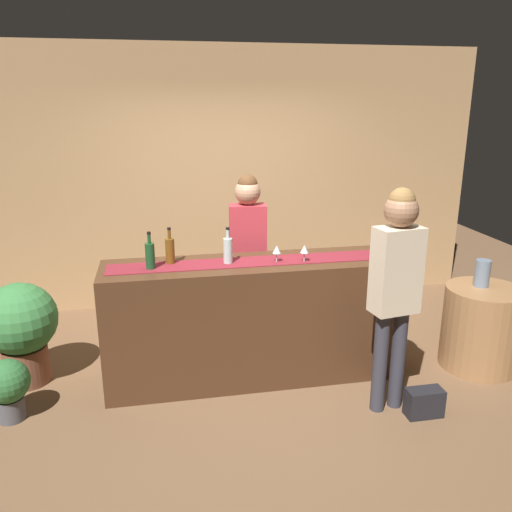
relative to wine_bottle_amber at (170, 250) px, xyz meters
name	(u,v)px	position (x,y,z in m)	size (l,w,h in m)	color
ground_plane	(252,375)	(0.65, -0.08, -1.15)	(10.00, 10.00, 0.00)	brown
back_wall	(221,179)	(0.65, 1.82, 0.30)	(6.00, 0.12, 2.90)	tan
bar_counter	(252,320)	(0.65, -0.08, -0.63)	(2.45, 0.60, 1.04)	#472B19
counter_runner_cloth	(252,262)	(0.65, -0.08, -0.11)	(2.32, 0.28, 0.01)	maroon
wine_bottle_amber	(170,250)	(0.00, 0.00, 0.00)	(0.07, 0.07, 0.30)	brown
wine_bottle_clear	(228,250)	(0.46, -0.08, 0.00)	(0.07, 0.07, 0.30)	#B2C6C1
wine_bottle_green	(150,255)	(-0.16, -0.11, 0.00)	(0.07, 0.07, 0.30)	#194723
wine_glass_near_customer	(277,250)	(0.85, -0.13, -0.01)	(0.07, 0.07, 0.14)	silver
wine_glass_mid_counter	(304,250)	(1.08, -0.16, -0.01)	(0.07, 0.07, 0.14)	silver
bartender	(248,244)	(0.73, 0.50, -0.12)	(0.36, 0.24, 1.68)	#26262B
customer_sipping	(396,277)	(1.60, -0.77, -0.07)	(0.37, 0.25, 1.74)	#33333D
round_side_table	(482,328)	(2.70, -0.29, -0.78)	(0.68, 0.68, 0.74)	#996B42
vase_on_side_table	(482,273)	(2.68, -0.23, -0.29)	(0.13, 0.13, 0.24)	slate
potted_plant_tall	(21,327)	(-1.25, 0.18, -0.64)	(0.60, 0.60, 0.88)	brown
potted_plant_small	(8,386)	(-1.25, -0.38, -0.87)	(0.33, 0.33, 0.48)	#4C4C51
handbag	(424,403)	(1.83, -0.93, -1.04)	(0.28, 0.14, 0.22)	black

